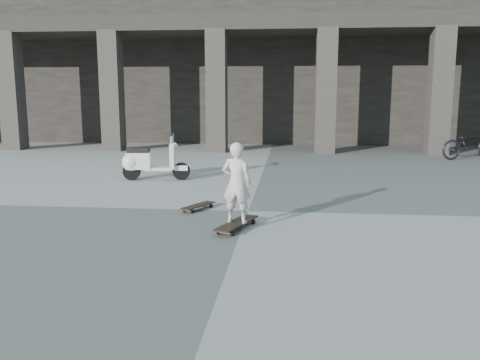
# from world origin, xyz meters

# --- Properties ---
(ground) EXTENTS (90.00, 90.00, 0.00)m
(ground) POSITION_xyz_m (0.00, 0.00, 0.00)
(ground) COLOR #51514F
(ground) RESTS_ON ground
(colonnade) EXTENTS (28.00, 8.82, 6.00)m
(colonnade) POSITION_xyz_m (-0.00, 13.77, 3.03)
(colonnade) COLOR black
(colonnade) RESTS_ON ground
(longboard) EXTENTS (0.58, 1.06, 0.10)m
(longboard) POSITION_xyz_m (-0.08, -1.16, 0.08)
(longboard) COLOR black
(longboard) RESTS_ON ground
(skateboard_spare) EXTENTS (0.52, 0.74, 0.09)m
(skateboard_spare) POSITION_xyz_m (-0.87, -0.00, 0.07)
(skateboard_spare) COLOR black
(skateboard_spare) RESTS_ON ground
(child) EXTENTS (0.47, 0.35, 1.19)m
(child) POSITION_xyz_m (-0.08, -1.16, 0.70)
(child) COLOR #BCB6A9
(child) RESTS_ON longboard
(scooter) EXTENTS (1.54, 0.58, 1.08)m
(scooter) POSITION_xyz_m (-2.62, 2.82, 0.43)
(scooter) COLOR black
(scooter) RESTS_ON ground
(bicycle) EXTENTS (1.89, 1.14, 0.94)m
(bicycle) POSITION_xyz_m (5.98, 7.30, 0.47)
(bicycle) COLOR black
(bicycle) RESTS_ON ground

